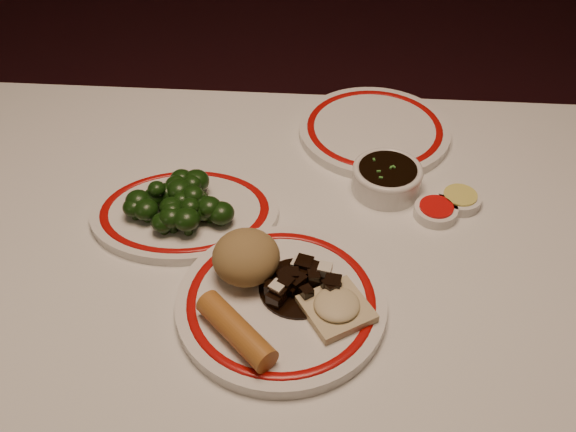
% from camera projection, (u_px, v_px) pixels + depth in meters
% --- Properties ---
extents(dining_table, '(1.20, 0.90, 0.75)m').
position_uv_depth(dining_table, '(285.00, 316.00, 0.93)').
color(dining_table, white).
rests_on(dining_table, ground).
extents(main_plate, '(0.34, 0.34, 0.02)m').
position_uv_depth(main_plate, '(281.00, 303.00, 0.81)').
color(main_plate, white).
rests_on(main_plate, dining_table).
extents(rice_mound, '(0.09, 0.09, 0.06)m').
position_uv_depth(rice_mound, '(246.00, 257.00, 0.82)').
color(rice_mound, '#987948').
rests_on(rice_mound, main_plate).
extents(spring_roll, '(0.11, 0.11, 0.03)m').
position_uv_depth(spring_roll, '(236.00, 330.00, 0.75)').
color(spring_roll, '#B36F2C').
rests_on(spring_roll, main_plate).
extents(fried_wonton, '(0.10, 0.10, 0.02)m').
position_uv_depth(fried_wonton, '(337.00, 307.00, 0.79)').
color(fried_wonton, '#C6B88B').
rests_on(fried_wonton, main_plate).
extents(stirfry_heap, '(0.11, 0.10, 0.03)m').
position_uv_depth(stirfry_heap, '(298.00, 282.00, 0.81)').
color(stirfry_heap, black).
rests_on(stirfry_heap, main_plate).
extents(broccoli_plate, '(0.29, 0.26, 0.02)m').
position_uv_depth(broccoli_plate, '(185.00, 213.00, 0.94)').
color(broccoli_plate, white).
rests_on(broccoli_plate, dining_table).
extents(broccoli_pile, '(0.16, 0.12, 0.05)m').
position_uv_depth(broccoli_pile, '(181.00, 201.00, 0.91)').
color(broccoli_pile, '#23471C').
rests_on(broccoli_pile, broccoli_plate).
extents(soy_bowl, '(0.10, 0.10, 0.04)m').
position_uv_depth(soy_bowl, '(387.00, 179.00, 0.98)').
color(soy_bowl, white).
rests_on(soy_bowl, dining_table).
extents(sweet_sour_dish, '(0.06, 0.06, 0.02)m').
position_uv_depth(sweet_sour_dish, '(436.00, 211.00, 0.94)').
color(sweet_sour_dish, white).
rests_on(sweet_sour_dish, dining_table).
extents(mustard_dish, '(0.06, 0.06, 0.02)m').
position_uv_depth(mustard_dish, '(459.00, 199.00, 0.96)').
color(mustard_dish, white).
rests_on(mustard_dish, dining_table).
extents(far_plate, '(0.34, 0.34, 0.02)m').
position_uv_depth(far_plate, '(374.00, 130.00, 1.09)').
color(far_plate, white).
rests_on(far_plate, dining_table).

